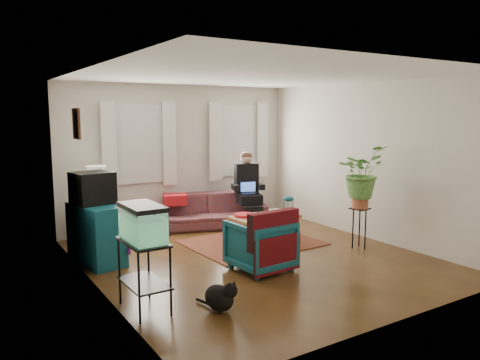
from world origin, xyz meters
TOP-DOWN VIEW (x-y plane):
  - floor at (0.00, 0.00)m, footprint 4.50×5.00m
  - ceiling at (0.00, 0.00)m, footprint 4.50×5.00m
  - wall_back at (0.00, 2.50)m, footprint 4.50×0.01m
  - wall_front at (0.00, -2.50)m, footprint 4.50×0.01m
  - wall_left at (-2.25, 0.00)m, footprint 0.01×5.00m
  - wall_right at (2.25, 0.00)m, footprint 0.01×5.00m
  - window_left at (-0.80, 2.48)m, footprint 1.08×0.04m
  - window_right at (1.25, 2.48)m, footprint 1.08×0.04m
  - curtains_left at (-0.80, 2.40)m, footprint 1.36×0.06m
  - curtains_right at (1.25, 2.40)m, footprint 1.36×0.06m
  - picture_frame at (-2.21, 0.85)m, footprint 0.04×0.32m
  - area_rug at (0.41, 0.70)m, footprint 2.06×1.68m
  - sofa at (0.34, 2.05)m, footprint 2.26×1.45m
  - seated_person at (1.06, 1.81)m, footprint 0.70×0.78m
  - side_table at (-1.65, 2.17)m, footprint 0.48×0.48m
  - table_lamp at (-1.65, 2.17)m, footprint 0.36×0.36m
  - dresser at (-1.99, 1.00)m, footprint 0.63×1.00m
  - crt_tv at (-1.99, 1.10)m, footprint 0.59×0.55m
  - aquarium_stand at (-2.00, -0.87)m, footprint 0.39×0.68m
  - aquarium at (-2.00, -0.87)m, footprint 0.35×0.62m
  - black_cat at (-1.35, -1.32)m, footprint 0.36×0.47m
  - armchair at (-0.21, -0.45)m, footprint 0.78×0.74m
  - serape_throw at (-0.19, -0.74)m, footprint 0.77×0.23m
  - coffee_table at (0.61, 0.62)m, footprint 1.09×0.61m
  - cup_a at (0.36, 0.51)m, footprint 0.12×0.12m
  - cup_b at (0.66, 0.44)m, footprint 0.10×0.10m
  - bowl at (0.90, 0.72)m, footprint 0.22×0.22m
  - snack_tray at (0.31, 0.76)m, footprint 0.34×0.34m
  - birdcage at (0.98, 0.48)m, footprint 0.18×0.18m
  - plant_stand at (1.67, -0.43)m, footprint 0.32×0.32m
  - potted_plant at (1.67, -0.43)m, footprint 0.84×0.76m

SIDE VIEW (x-z plane):
  - floor at x=0.00m, z-range -0.01..0.01m
  - area_rug at x=0.41m, z-range 0.00..0.01m
  - black_cat at x=-1.35m, z-range 0.00..0.35m
  - coffee_table at x=0.61m, z-range 0.00..0.45m
  - plant_stand at x=1.67m, z-range 0.00..0.64m
  - side_table at x=-1.65m, z-range 0.00..0.65m
  - armchair at x=-0.21m, z-range 0.00..0.75m
  - aquarium_stand at x=-2.00m, z-range 0.00..0.76m
  - sofa at x=0.34m, z-range 0.00..0.82m
  - dresser at x=-1.99m, z-range 0.00..0.83m
  - snack_tray at x=0.31m, z-range 0.44..0.48m
  - bowl at x=0.90m, z-range 0.44..0.50m
  - cup_b at x=0.66m, z-range 0.44..0.54m
  - cup_a at x=0.36m, z-range 0.44..0.54m
  - serape_throw at x=-0.19m, z-range 0.22..0.85m
  - birdcage at x=0.98m, z-range 0.44..0.76m
  - seated_person at x=1.06m, z-range 0.00..1.25m
  - table_lamp at x=-1.65m, z-range 0.64..1.23m
  - aquarium at x=-2.00m, z-range 0.76..1.15m
  - crt_tv at x=-1.99m, z-range 0.83..1.28m
  - potted_plant at x=1.67m, z-range 0.67..1.48m
  - wall_back at x=0.00m, z-range 0.00..2.60m
  - wall_front at x=0.00m, z-range 0.00..2.60m
  - wall_left at x=-2.25m, z-range 0.00..2.60m
  - wall_right at x=2.25m, z-range 0.00..2.60m
  - curtains_left at x=-0.80m, z-range 0.80..2.30m
  - curtains_right at x=1.25m, z-range 0.80..2.30m
  - window_left at x=-0.80m, z-range 0.86..2.24m
  - window_right at x=1.25m, z-range 0.86..2.24m
  - picture_frame at x=-2.21m, z-range 1.75..2.15m
  - ceiling at x=0.00m, z-range 2.60..2.60m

